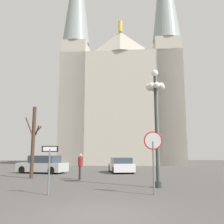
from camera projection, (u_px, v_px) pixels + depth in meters
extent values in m
plane|color=#514F4C|center=(99.00, 215.00, 7.08)|extent=(120.00, 120.00, 0.00)
cube|color=#BCB5A5|center=(122.00, 112.00, 42.82)|extent=(20.18, 14.00, 17.46)
pyramid|color=#BCB5A5|center=(120.00, 42.00, 39.72)|extent=(6.81, 2.78, 3.50)
cylinder|color=gold|center=(120.00, 27.00, 40.16)|extent=(0.70, 0.70, 1.80)
cube|color=#BCB5A5|center=(74.00, 102.00, 39.78)|extent=(4.50, 4.50, 19.54)
cube|color=#BCB5A5|center=(169.00, 101.00, 38.56)|extent=(4.50, 4.50, 19.54)
cylinder|color=slate|center=(154.00, 168.00, 10.68)|extent=(0.08, 0.08, 2.24)
cylinder|color=red|center=(153.00, 141.00, 10.87)|extent=(0.78, 0.23, 0.79)
cylinder|color=white|center=(153.00, 141.00, 10.85)|extent=(0.68, 0.18, 0.70)
cylinder|color=slate|center=(49.00, 172.00, 10.68)|extent=(0.07, 0.07, 1.92)
cube|color=black|center=(50.00, 149.00, 10.83)|extent=(0.72, 0.07, 0.26)
cube|color=white|center=(50.00, 149.00, 10.82)|extent=(0.60, 0.04, 0.18)
cylinder|color=#2D3833|center=(156.00, 130.00, 13.21)|extent=(0.16, 0.16, 5.89)
cylinder|color=#2D3833|center=(158.00, 185.00, 12.75)|extent=(0.36, 0.36, 0.30)
sphere|color=white|center=(155.00, 73.00, 13.73)|extent=(0.38, 0.38, 0.38)
sphere|color=white|center=(162.00, 87.00, 13.61)|extent=(0.34, 0.34, 0.34)
cylinder|color=#2D3833|center=(158.00, 87.00, 13.61)|extent=(0.05, 0.36, 0.05)
sphere|color=white|center=(159.00, 88.00, 13.86)|extent=(0.34, 0.34, 0.34)
cylinder|color=#2D3833|center=(157.00, 87.00, 13.73)|extent=(0.29, 0.29, 0.05)
sphere|color=white|center=(154.00, 89.00, 13.95)|extent=(0.34, 0.34, 0.34)
cylinder|color=#2D3833|center=(154.00, 88.00, 13.78)|extent=(0.36, 0.05, 0.05)
sphere|color=white|center=(150.00, 88.00, 13.84)|extent=(0.34, 0.34, 0.34)
cylinder|color=#2D3833|center=(152.00, 87.00, 13.72)|extent=(0.29, 0.29, 0.05)
sphere|color=white|center=(149.00, 87.00, 13.59)|extent=(0.34, 0.34, 0.34)
cylinder|color=#2D3833|center=(152.00, 87.00, 13.59)|extent=(0.05, 0.36, 0.05)
sphere|color=white|center=(151.00, 86.00, 13.34)|extent=(0.34, 0.34, 0.34)
cylinder|color=#2D3833|center=(153.00, 86.00, 13.47)|extent=(0.29, 0.29, 0.05)
sphere|color=white|center=(157.00, 85.00, 13.25)|extent=(0.34, 0.34, 0.34)
cylinder|color=#2D3833|center=(156.00, 86.00, 13.42)|extent=(0.36, 0.05, 0.05)
sphere|color=white|center=(161.00, 86.00, 13.36)|extent=(0.34, 0.34, 0.34)
cylinder|color=#2D3833|center=(158.00, 86.00, 13.48)|extent=(0.29, 0.29, 0.05)
cylinder|color=#473323|center=(33.00, 142.00, 18.02)|extent=(0.26, 0.26, 5.12)
cylinder|color=#473323|center=(37.00, 131.00, 18.49)|extent=(0.77, 0.38, 0.79)
cylinder|color=#473323|center=(37.00, 130.00, 18.33)|extent=(0.43, 0.54, 0.72)
cylinder|color=#473323|center=(29.00, 126.00, 17.89)|extent=(0.75, 0.66, 1.27)
cube|color=#B7B7BC|center=(42.00, 167.00, 22.38)|extent=(4.71, 3.26, 0.76)
cube|color=#333D47|center=(45.00, 159.00, 22.43)|extent=(2.86, 2.42, 0.64)
cylinder|color=black|center=(22.00, 170.00, 22.00)|extent=(0.68, 0.43, 0.64)
cylinder|color=black|center=(34.00, 169.00, 23.59)|extent=(0.68, 0.43, 0.64)
cylinder|color=black|center=(52.00, 170.00, 21.10)|extent=(0.68, 0.43, 0.64)
cylinder|color=black|center=(62.00, 169.00, 22.68)|extent=(0.68, 0.43, 0.64)
cube|color=silver|center=(121.00, 167.00, 23.10)|extent=(2.22, 4.33, 0.70)
cube|color=#333D47|center=(121.00, 160.00, 22.99)|extent=(1.87, 2.48, 0.51)
cylinder|color=black|center=(110.00, 168.00, 24.35)|extent=(0.28, 0.66, 0.64)
cylinder|color=black|center=(127.00, 168.00, 24.56)|extent=(0.28, 0.66, 0.64)
cylinder|color=black|center=(114.00, 170.00, 21.57)|extent=(0.28, 0.66, 0.64)
cylinder|color=black|center=(133.00, 170.00, 21.78)|extent=(0.28, 0.66, 0.64)
cylinder|color=#594C47|center=(81.00, 173.00, 16.83)|extent=(0.12, 0.12, 0.85)
cylinder|color=#594C47|center=(79.00, 173.00, 16.95)|extent=(0.12, 0.12, 0.85)
cylinder|color=maroon|center=(80.00, 162.00, 17.01)|extent=(0.32, 0.32, 0.64)
sphere|color=tan|center=(81.00, 155.00, 17.08)|extent=(0.23, 0.23, 0.23)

